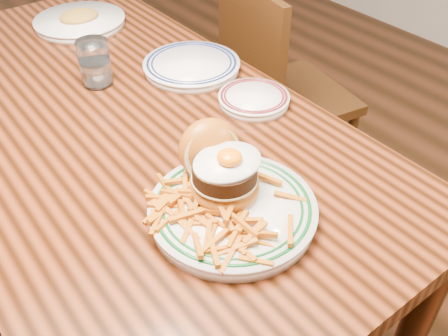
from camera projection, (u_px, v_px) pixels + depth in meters
floor at (142, 294)px, 1.72m from camera, size 6.00×6.00×0.00m
table at (116, 139)px, 1.30m from camera, size 0.85×1.60×0.75m
chair_right at (276, 90)px, 1.85m from camera, size 0.48×0.48×0.88m
main_plate at (229, 195)px, 0.94m from camera, size 0.32×0.34×0.15m
side_plate at (254, 99)px, 1.25m from camera, size 0.18×0.18×0.03m
rear_plate at (192, 65)px, 1.39m from camera, size 0.27×0.27×0.03m
water_glass at (95, 65)px, 1.31m from camera, size 0.08×0.08×0.12m
far_plate at (80, 21)px, 1.62m from camera, size 0.29×0.29×0.05m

